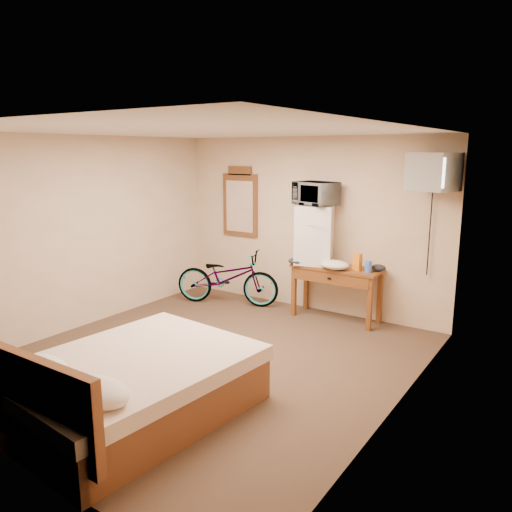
{
  "coord_description": "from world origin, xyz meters",
  "views": [
    {
      "loc": [
        3.37,
        -4.08,
        2.3
      ],
      "look_at": [
        0.16,
        0.72,
        1.08
      ],
      "focal_mm": 35.0,
      "sensor_mm": 36.0,
      "label": 1
    }
  ],
  "objects_px": {
    "mini_fridge": "(315,234)",
    "crt_television": "(433,172)",
    "microwave": "(316,193)",
    "bed": "(127,386)",
    "desk": "(335,276)",
    "blue_cup": "(368,267)",
    "bicycle": "(227,277)",
    "wall_mirror": "(240,203)"
  },
  "relations": [
    {
      "from": "wall_mirror",
      "to": "bed",
      "type": "relative_size",
      "value": 0.5
    },
    {
      "from": "bicycle",
      "to": "bed",
      "type": "distance_m",
      "value": 3.39
    },
    {
      "from": "mini_fridge",
      "to": "crt_television",
      "type": "bearing_deg",
      "value": -1.4
    },
    {
      "from": "mini_fridge",
      "to": "blue_cup",
      "type": "relative_size",
      "value": 5.27
    },
    {
      "from": "desk",
      "to": "microwave",
      "type": "bearing_deg",
      "value": 171.17
    },
    {
      "from": "microwave",
      "to": "crt_television",
      "type": "bearing_deg",
      "value": 15.46
    },
    {
      "from": "mini_fridge",
      "to": "desk",
      "type": "bearing_deg",
      "value": -8.81
    },
    {
      "from": "crt_television",
      "to": "bicycle",
      "type": "distance_m",
      "value": 3.31
    },
    {
      "from": "microwave",
      "to": "wall_mirror",
      "type": "relative_size",
      "value": 0.53
    },
    {
      "from": "desk",
      "to": "wall_mirror",
      "type": "height_order",
      "value": "wall_mirror"
    },
    {
      "from": "blue_cup",
      "to": "bicycle",
      "type": "relative_size",
      "value": 0.1
    },
    {
      "from": "microwave",
      "to": "bicycle",
      "type": "height_order",
      "value": "microwave"
    },
    {
      "from": "desk",
      "to": "wall_mirror",
      "type": "bearing_deg",
      "value": 171.42
    },
    {
      "from": "bed",
      "to": "desk",
      "type": "bearing_deg",
      "value": 83.27
    },
    {
      "from": "mini_fridge",
      "to": "crt_television",
      "type": "xyz_separation_m",
      "value": [
        1.56,
        -0.04,
        0.9
      ]
    },
    {
      "from": "wall_mirror",
      "to": "bed",
      "type": "distance_m",
      "value": 4.08
    },
    {
      "from": "desk",
      "to": "bed",
      "type": "bearing_deg",
      "value": -96.73
    },
    {
      "from": "mini_fridge",
      "to": "bed",
      "type": "bearing_deg",
      "value": -90.66
    },
    {
      "from": "blue_cup",
      "to": "bed",
      "type": "xyz_separation_m",
      "value": [
        -0.88,
        -3.33,
        -0.53
      ]
    },
    {
      "from": "desk",
      "to": "bed",
      "type": "distance_m",
      "value": 3.42
    },
    {
      "from": "blue_cup",
      "to": "bicycle",
      "type": "xyz_separation_m",
      "value": [
        -2.15,
        -0.2,
        -0.41
      ]
    },
    {
      "from": "mini_fridge",
      "to": "bed",
      "type": "distance_m",
      "value": 3.54
    },
    {
      "from": "wall_mirror",
      "to": "mini_fridge",
      "type": "bearing_deg",
      "value": -8.52
    },
    {
      "from": "mini_fridge",
      "to": "blue_cup",
      "type": "bearing_deg",
      "value": -6.87
    },
    {
      "from": "bed",
      "to": "crt_television",
      "type": "bearing_deg",
      "value": 64.79
    },
    {
      "from": "crt_television",
      "to": "microwave",
      "type": "bearing_deg",
      "value": 178.59
    },
    {
      "from": "desk",
      "to": "crt_television",
      "type": "height_order",
      "value": "crt_television"
    },
    {
      "from": "microwave",
      "to": "bicycle",
      "type": "relative_size",
      "value": 0.36
    },
    {
      "from": "bed",
      "to": "bicycle",
      "type": "bearing_deg",
      "value": 112.03
    },
    {
      "from": "microwave",
      "to": "bed",
      "type": "bearing_deg",
      "value": -73.79
    },
    {
      "from": "mini_fridge",
      "to": "bicycle",
      "type": "bearing_deg",
      "value": -167.23
    },
    {
      "from": "desk",
      "to": "crt_television",
      "type": "xyz_separation_m",
      "value": [
        1.2,
        0.02,
        1.44
      ]
    },
    {
      "from": "crt_television",
      "to": "wall_mirror",
      "type": "relative_size",
      "value": 0.61
    },
    {
      "from": "crt_television",
      "to": "desk",
      "type": "bearing_deg",
      "value": -179.17
    },
    {
      "from": "microwave",
      "to": "bicycle",
      "type": "distance_m",
      "value": 1.87
    },
    {
      "from": "bicycle",
      "to": "microwave",
      "type": "bearing_deg",
      "value": -96.51
    },
    {
      "from": "crt_television",
      "to": "bed",
      "type": "xyz_separation_m",
      "value": [
        -1.6,
        -3.39,
        -1.76
      ]
    },
    {
      "from": "blue_cup",
      "to": "wall_mirror",
      "type": "height_order",
      "value": "wall_mirror"
    },
    {
      "from": "bed",
      "to": "wall_mirror",
      "type": "bearing_deg",
      "value": 110.81
    },
    {
      "from": "mini_fridge",
      "to": "microwave",
      "type": "relative_size",
      "value": 1.41
    },
    {
      "from": "desk",
      "to": "bicycle",
      "type": "xyz_separation_m",
      "value": [
        -1.67,
        -0.24,
        -0.2
      ]
    },
    {
      "from": "blue_cup",
      "to": "bicycle",
      "type": "height_order",
      "value": "blue_cup"
    }
  ]
}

